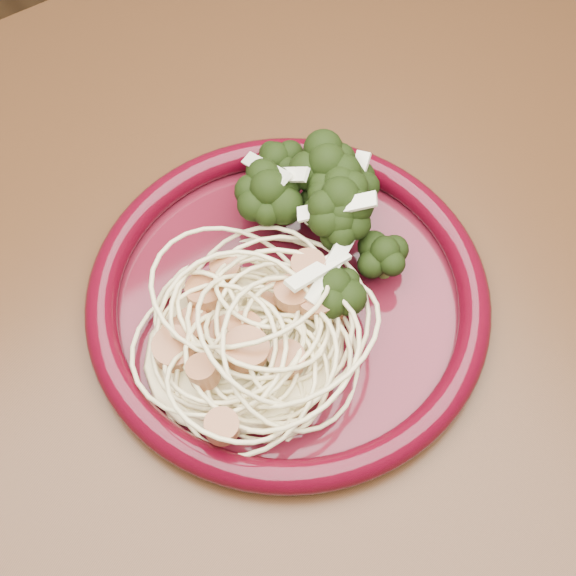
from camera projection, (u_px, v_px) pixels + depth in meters
The scene contains 6 objects.
dining_table at pixel (321, 431), 0.57m from camera, with size 1.20×0.80×0.75m.
dinner_plate at pixel (288, 297), 0.50m from camera, with size 0.32×0.32×0.02m.
spaghetti_pile at pixel (245, 339), 0.47m from camera, with size 0.13×0.11×0.03m, color #F9ECAE.
scallop_cluster at pixel (242, 311), 0.44m from camera, with size 0.12×0.12×0.04m, color #A76B44, non-canonical shape.
broccoli_pile at pixel (337, 223), 0.51m from camera, with size 0.08×0.13×0.05m, color black.
onion_garnish at pixel (340, 195), 0.48m from camera, with size 0.06×0.09×0.05m, color white, non-canonical shape.
Camera 1 is at (-0.13, -0.16, 1.19)m, focal length 50.00 mm.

